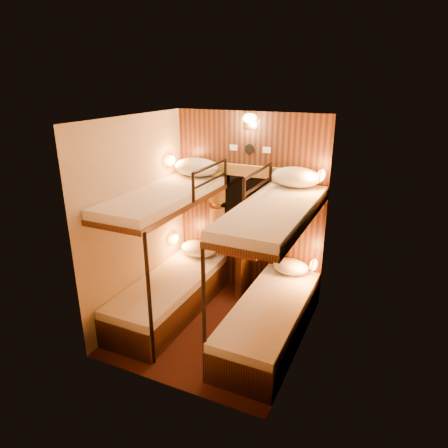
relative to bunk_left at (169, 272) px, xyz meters
The scene contains 22 objects.
floor 0.86m from the bunk_left, ahead, with size 2.10×2.10×0.00m, color #3D1810.
ceiling 1.95m from the bunk_left, ahead, with size 2.10×2.10×0.00m, color silver.
wall_back 1.34m from the bunk_left, 56.56° to the left, with size 2.40×2.40×0.00m, color #C6B293.
wall_front 1.44m from the bunk_left, 59.93° to the right, with size 2.40×2.40×0.00m, color #C6B293.
wall_left 0.74m from the bunk_left, 168.93° to the right, with size 2.40×2.40×0.00m, color #C6B293.
wall_right 1.77m from the bunk_left, ahead, with size 2.40×2.40×0.00m, color #C6B293.
back_panel 1.33m from the bunk_left, 56.16° to the left, with size 2.00×0.03×2.40m, color black.
bunk_left is the anchor object (origin of this frame).
bunk_right 1.30m from the bunk_left, ahead, with size 0.72×1.90×1.82m.
window 1.30m from the bunk_left, 55.30° to the left, with size 1.00×0.12×0.79m.
curtains 1.32m from the bunk_left, 54.32° to the left, with size 1.10×0.22×1.00m.
back_fixtures 2.03m from the bunk_left, 55.16° to the left, with size 0.54×0.09×0.48m.
reading_lamps 1.13m from the bunk_left, 44.25° to the left, with size 2.00×0.20×1.25m.
table 1.02m from the bunk_left, 50.33° to the left, with size 0.50×0.34×0.66m.
bottle_left 1.11m from the bunk_left, 50.34° to the left, with size 0.07×0.07×0.25m.
bottle_right 1.07m from the bunk_left, 52.43° to the left, with size 0.07×0.07×0.23m.
sachet_a 1.03m from the bunk_left, 47.51° to the left, with size 0.09×0.07×0.01m, color silver.
sachet_b 1.05m from the bunk_left, 48.01° to the left, with size 0.07×0.05×0.01m, color silver.
pillow_lower_left 0.77m from the bunk_left, 90.16° to the left, with size 0.52×0.37×0.20m, color silver.
pillow_lower_right 1.51m from the bunk_left, 31.04° to the left, with size 0.46×0.33×0.18m, color silver.
pillow_upper_left 1.37m from the bunk_left, 90.17° to the left, with size 0.58×0.42×0.23m, color silver.
pillow_upper_right 1.89m from the bunk_left, 30.35° to the left, with size 0.57×0.41×0.23m, color silver.
Camera 1 is at (1.78, -3.60, 2.78)m, focal length 32.00 mm.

